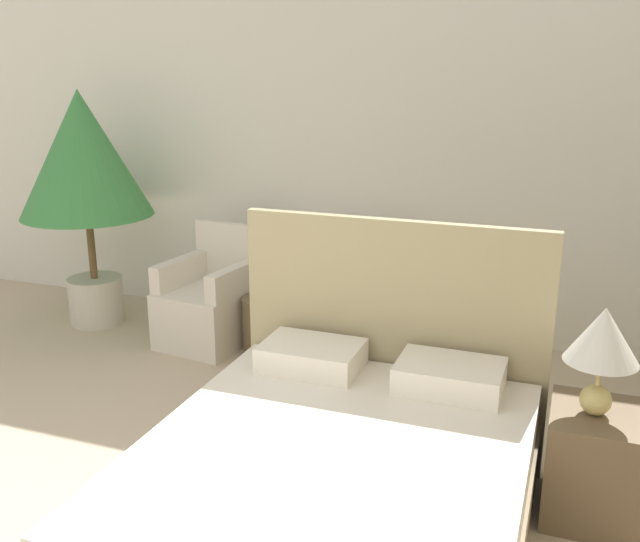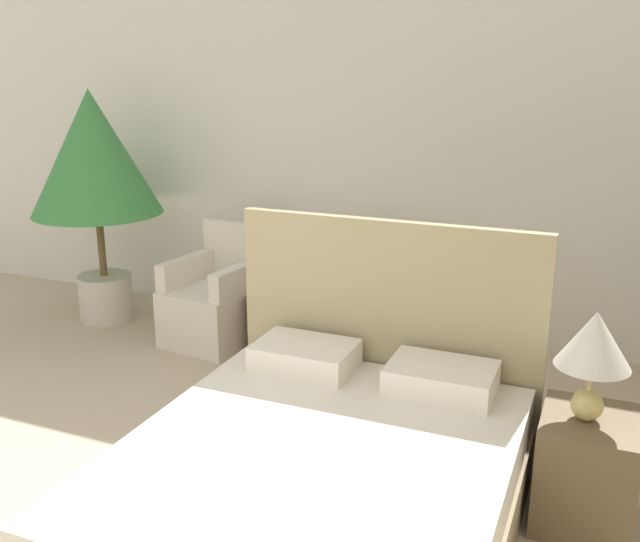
# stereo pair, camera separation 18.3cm
# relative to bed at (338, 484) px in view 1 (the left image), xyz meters

# --- Properties ---
(wall_back) EXTENTS (10.00, 0.06, 2.90)m
(wall_back) POSITION_rel_bed_xyz_m (-0.87, 2.75, 1.15)
(wall_back) COLOR silver
(wall_back) RESTS_ON ground_plane
(bed) EXTENTS (1.67, 1.97, 1.32)m
(bed) POSITION_rel_bed_xyz_m (0.00, 0.00, 0.00)
(bed) COLOR #8C7A5B
(bed) RESTS_ON ground_plane
(armchair_near_window_left) EXTENTS (0.68, 0.75, 0.90)m
(armchair_near_window_left) POSITION_rel_bed_xyz_m (-1.72, 1.96, -0.01)
(armchair_near_window_left) COLOR beige
(armchair_near_window_left) RESTS_ON ground_plane
(armchair_near_window_right) EXTENTS (0.61, 0.69, 0.90)m
(armchair_near_window_right) POSITION_rel_bed_xyz_m (-0.73, 1.96, -0.01)
(armchair_near_window_right) COLOR beige
(armchair_near_window_right) RESTS_ON ground_plane
(potted_palm) EXTENTS (1.05, 1.05, 1.91)m
(potted_palm) POSITION_rel_bed_xyz_m (-2.84, 2.03, 1.03)
(potted_palm) COLOR beige
(potted_palm) RESTS_ON ground_plane
(nightstand) EXTENTS (0.44, 0.50, 0.54)m
(nightstand) POSITION_rel_bed_xyz_m (1.08, 0.63, -0.03)
(nightstand) COLOR brown
(nightstand) RESTS_ON ground_plane
(table_lamp) EXTENTS (0.33, 0.33, 0.52)m
(table_lamp) POSITION_rel_bed_xyz_m (1.05, 0.61, 0.60)
(table_lamp) COLOR tan
(table_lamp) RESTS_ON nightstand
(side_table) EXTENTS (0.37, 0.37, 0.43)m
(side_table) POSITION_rel_bed_xyz_m (-1.23, 1.94, -0.09)
(side_table) COLOR brown
(side_table) RESTS_ON ground_plane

